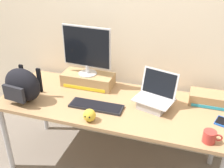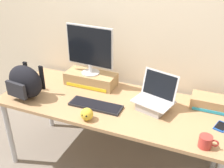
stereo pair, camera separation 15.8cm
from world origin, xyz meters
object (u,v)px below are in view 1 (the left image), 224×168
(toner_box_yellow, at_px, (88,80))
(coffee_mug, at_px, (210,137))
(messenger_backpack, at_px, (22,85))
(toner_box_cyan, at_px, (209,98))
(cell_phone, at_px, (221,121))
(desktop_monitor, at_px, (87,50))
(plush_toy, at_px, (89,115))
(external_keyboard, at_px, (96,106))
(open_laptop, at_px, (154,100))

(toner_box_yellow, relative_size, coffee_mug, 3.76)
(toner_box_yellow, xyz_separation_m, messenger_backpack, (-0.43, -0.43, 0.09))
(toner_box_yellow, relative_size, toner_box_cyan, 1.55)
(cell_phone, relative_size, toner_box_cyan, 0.47)
(desktop_monitor, xyz_separation_m, coffee_mug, (1.13, -0.53, -0.32))
(coffee_mug, height_order, toner_box_cyan, toner_box_cyan)
(desktop_monitor, relative_size, cell_phone, 3.19)
(coffee_mug, height_order, plush_toy, plush_toy)
(plush_toy, relative_size, toner_box_cyan, 0.31)
(toner_box_yellow, bearing_deg, plush_toy, -66.48)
(plush_toy, bearing_deg, external_keyboard, 96.00)
(messenger_backpack, relative_size, coffee_mug, 2.80)
(toner_box_yellow, distance_m, coffee_mug, 1.24)
(messenger_backpack, relative_size, plush_toy, 3.68)
(external_keyboard, bearing_deg, cell_phone, 5.50)
(desktop_monitor, xyz_separation_m, open_laptop, (0.68, -0.20, -0.30))
(coffee_mug, bearing_deg, desktop_monitor, 155.00)
(plush_toy, bearing_deg, open_laptop, 38.44)
(external_keyboard, distance_m, messenger_backpack, 0.67)
(cell_phone, height_order, toner_box_cyan, toner_box_cyan)
(coffee_mug, relative_size, plush_toy, 1.31)
(external_keyboard, height_order, toner_box_cyan, toner_box_cyan)
(messenger_backpack, height_order, coffee_mug, messenger_backpack)
(coffee_mug, relative_size, toner_box_cyan, 0.41)
(messenger_backpack, xyz_separation_m, plush_toy, (0.67, -0.11, -0.10))
(open_laptop, relative_size, messenger_backpack, 0.98)
(toner_box_yellow, xyz_separation_m, coffee_mug, (1.13, -0.53, -0.02))
(desktop_monitor, bearing_deg, toner_box_cyan, 4.24)
(toner_box_yellow, distance_m, cell_phone, 1.25)
(open_laptop, xyz_separation_m, cell_phone, (0.54, -0.05, -0.06))
(toner_box_yellow, bearing_deg, open_laptop, -16.08)
(external_keyboard, height_order, plush_toy, plush_toy)
(open_laptop, xyz_separation_m, external_keyboard, (-0.46, -0.15, -0.05))
(open_laptop, bearing_deg, plush_toy, -125.55)
(open_laptop, height_order, cell_phone, open_laptop)
(desktop_monitor, height_order, external_keyboard, desktop_monitor)
(coffee_mug, bearing_deg, external_keyboard, 168.99)
(plush_toy, distance_m, toner_box_cyan, 1.04)
(toner_box_yellow, height_order, coffee_mug, toner_box_yellow)
(messenger_backpack, relative_size, toner_box_cyan, 1.16)
(desktop_monitor, height_order, cell_phone, desktop_monitor)
(external_keyboard, xyz_separation_m, coffee_mug, (0.91, -0.18, 0.03))
(open_laptop, distance_m, external_keyboard, 0.49)
(toner_box_cyan, bearing_deg, open_laptop, -155.44)
(coffee_mug, bearing_deg, toner_box_cyan, 90.77)
(external_keyboard, bearing_deg, toner_box_cyan, 21.09)
(desktop_monitor, distance_m, open_laptop, 0.77)
(cell_phone, bearing_deg, desktop_monitor, -173.74)
(open_laptop, xyz_separation_m, messenger_backpack, (-1.11, -0.24, 0.08))
(external_keyboard, distance_m, plush_toy, 0.20)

